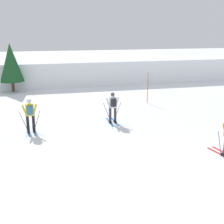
{
  "coord_description": "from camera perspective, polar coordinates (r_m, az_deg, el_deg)",
  "views": [
    {
      "loc": [
        -3.17,
        -9.25,
        5.01
      ],
      "look_at": [
        0.15,
        4.73,
        0.9
      ],
      "focal_mm": 47.18,
      "sensor_mm": 36.0,
      "label": 1
    }
  ],
  "objects": [
    {
      "name": "far_snow_ridge",
      "position": [
        29.4,
        -7.1,
        8.13
      ],
      "size": [
        80.0,
        7.31,
        2.13
      ],
      "primitive_type": "cube",
      "color": "white",
      "rests_on": "ground"
    },
    {
      "name": "ground_plane",
      "position": [
        10.99,
        5.04,
        -11.24
      ],
      "size": [
        120.0,
        120.0,
        0.0
      ],
      "primitive_type": "plane",
      "color": "white"
    },
    {
      "name": "skier_yellow",
      "position": [
        14.95,
        -15.6,
        -0.38
      ],
      "size": [
        1.0,
        1.63,
        1.71
      ],
      "color": "#237AC6",
      "rests_on": "ground"
    },
    {
      "name": "skier_white",
      "position": [
        15.84,
        0.15,
        1.13
      ],
      "size": [
        1.0,
        1.6,
        1.71
      ],
      "color": "#237AC6",
      "rests_on": "ground"
    },
    {
      "name": "conifer_far_right",
      "position": [
        25.08,
        -19.0,
        9.04
      ],
      "size": [
        1.89,
        1.89,
        3.89
      ],
      "color": "#513823",
      "rests_on": "ground"
    },
    {
      "name": "trail_marker_pole",
      "position": [
        20.3,
        6.94,
        4.64
      ],
      "size": [
        0.04,
        0.04,
        2.13
      ],
      "primitive_type": "cylinder",
      "color": "#C65614",
      "rests_on": "ground"
    }
  ]
}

